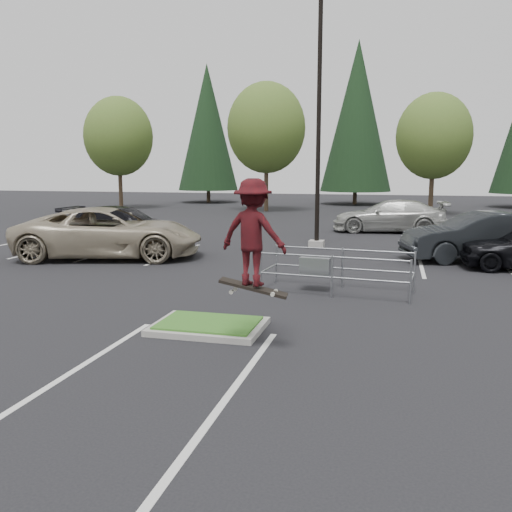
% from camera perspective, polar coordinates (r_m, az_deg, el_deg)
% --- Properties ---
extents(ground, '(120.00, 120.00, 0.00)m').
position_cam_1_polar(ground, '(11.11, -4.99, -7.70)').
color(ground, black).
rests_on(ground, ground).
extents(grass_median, '(2.20, 1.60, 0.16)m').
position_cam_1_polar(grass_median, '(11.09, -5.00, -7.32)').
color(grass_median, '#99958E').
rests_on(grass_median, ground).
extents(stall_lines, '(22.62, 17.60, 0.01)m').
position_cam_1_polar(stall_lines, '(17.09, -2.61, -1.69)').
color(stall_lines, silver).
rests_on(stall_lines, ground).
extents(light_pole, '(0.70, 0.60, 10.12)m').
position_cam_1_polar(light_pole, '(22.28, 6.59, 12.56)').
color(light_pole, '#99958E').
rests_on(light_pole, ground).
extents(decid_a, '(5.44, 5.44, 8.91)m').
position_cam_1_polar(decid_a, '(45.55, -14.25, 11.87)').
color(decid_a, '#38281C').
rests_on(decid_a, ground).
extents(decid_b, '(5.89, 5.89, 9.64)m').
position_cam_1_polar(decid_b, '(41.76, 1.10, 13.04)').
color(decid_b, '#38281C').
rests_on(decid_b, ground).
extents(decid_c, '(5.12, 5.12, 8.38)m').
position_cam_1_polar(decid_c, '(39.98, 18.20, 11.64)').
color(decid_c, '#38281C').
rests_on(decid_c, ground).
extents(conif_a, '(5.72, 5.72, 13.00)m').
position_cam_1_polar(conif_a, '(53.16, -5.12, 13.31)').
color(conif_a, '#38281C').
rests_on(conif_a, ground).
extents(conif_b, '(6.38, 6.38, 14.50)m').
position_cam_1_polar(conif_b, '(50.86, 10.60, 14.24)').
color(conif_b, '#38281C').
rests_on(conif_b, ground).
extents(cart_corral, '(3.97, 1.76, 1.09)m').
position_cam_1_polar(cart_corral, '(14.41, 6.87, -1.02)').
color(cart_corral, gray).
rests_on(cart_corral, ground).
extents(skateboarder, '(1.32, 0.91, 2.07)m').
position_cam_1_polar(skateboarder, '(9.39, -0.27, 2.41)').
color(skateboarder, black).
rests_on(skateboarder, ground).
extents(car_l_tan, '(7.18, 4.66, 1.84)m').
position_cam_1_polar(car_l_tan, '(20.37, -15.36, 2.36)').
color(car_l_tan, gray).
rests_on(car_l_tan, ground).
extents(car_l_black, '(5.49, 2.26, 1.59)m').
position_cam_1_polar(car_l_black, '(24.55, -13.84, 3.24)').
color(car_l_black, black).
rests_on(car_l_black, ground).
extents(car_r_charc, '(5.56, 3.16, 1.73)m').
position_cam_1_polar(car_r_charc, '(20.50, 22.52, 1.88)').
color(car_r_charc, black).
rests_on(car_r_charc, ground).
extents(car_far_silver, '(5.86, 2.78, 1.65)m').
position_cam_1_polar(car_far_silver, '(28.63, 13.92, 4.10)').
color(car_far_silver, '#B2B3AD').
rests_on(car_far_silver, ground).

